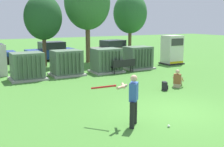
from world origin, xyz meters
TOP-DOWN VIEW (x-y plane):
  - ground_plane at (0.00, 0.00)m, footprint 96.00×96.00m
  - transformer_west at (-3.70, 8.87)m, footprint 2.10×1.70m
  - transformer_mid_west at (-1.21, 8.99)m, footprint 2.10×1.70m
  - transformer_mid_east at (1.54, 8.76)m, footprint 2.10×1.70m
  - transformer_east at (4.22, 8.91)m, footprint 2.10×1.70m
  - generator_enclosure at (7.90, 9.49)m, footprint 1.60×1.40m
  - park_bench at (2.38, 7.92)m, footprint 1.83×0.55m
  - batter at (-2.33, -0.44)m, footprint 1.33×1.30m
  - sports_ball at (-1.34, -1.17)m, footprint 0.09×0.09m
  - seated_spectator at (2.82, 3.08)m, footprint 0.78×0.69m
  - backpack at (1.77, 2.85)m, footprint 0.34×0.37m
  - tree_center_left at (-1.46, 13.16)m, footprint 2.81×2.81m
  - tree_center_right at (2.32, 13.55)m, footprint 3.74×3.74m
  - tree_right at (7.16, 14.68)m, footprint 3.14×3.14m
  - parked_car_right_of_center at (-0.02, 16.44)m, footprint 4.26×2.03m
  - parked_car_rightmost at (5.79, 15.70)m, footprint 4.40×2.36m

SIDE VIEW (x-z plane):
  - ground_plane at x=0.00m, z-range 0.00..0.00m
  - sports_ball at x=-1.34m, z-range 0.00..0.09m
  - backpack at x=1.77m, z-range -0.01..0.43m
  - seated_spectator at x=2.82m, z-range -0.11..0.86m
  - park_bench at x=2.38m, z-range 0.08..0.99m
  - parked_car_right_of_center at x=-0.02m, z-range -0.06..1.56m
  - parked_car_rightmost at x=5.79m, z-range -0.06..1.56m
  - transformer_west at x=-3.70m, z-range -0.02..1.60m
  - transformer_mid_west at x=-1.21m, z-range -0.02..1.60m
  - transformer_mid_east at x=1.54m, z-range -0.02..1.60m
  - transformer_east at x=4.22m, z-range -0.02..1.60m
  - batter at x=-2.33m, z-range 0.11..1.85m
  - generator_enclosure at x=7.90m, z-range -0.01..2.29m
  - tree_center_left at x=-1.46m, z-range 1.00..6.37m
  - tree_right at x=7.16m, z-range 1.12..7.12m
  - tree_center_right at x=2.32m, z-range 1.33..8.48m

